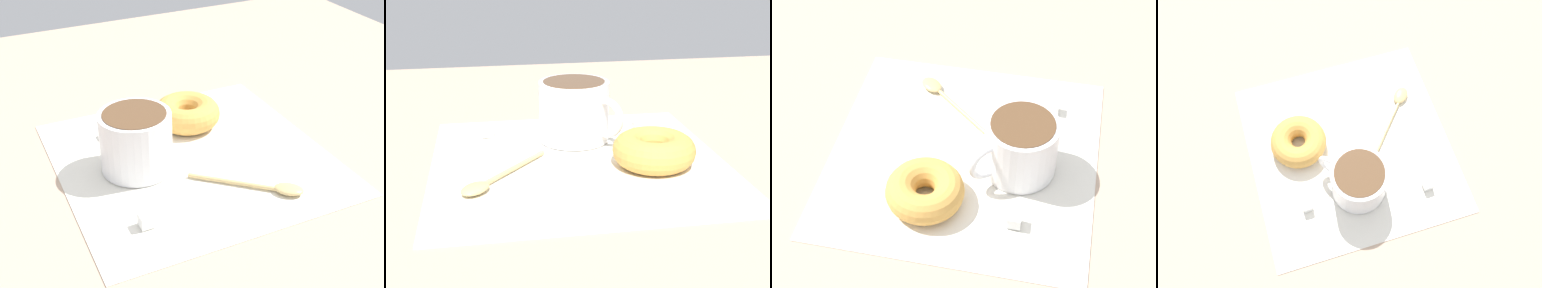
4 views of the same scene
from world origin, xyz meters
TOP-DOWN VIEW (x-y plane):
  - ground_plane at (0.00, 0.00)cm, footprint 120.00×120.00cm
  - napkin at (1.80, -1.27)cm, footprint 35.14×35.14cm
  - coffee_cup at (9.12, -2.24)cm, footprint 10.59×10.10cm
  - donut at (-1.44, -9.68)cm, footprint 9.74×9.74cm
  - spoon at (-3.73, 9.56)cm, footprint 11.65×10.55cm
  - sugar_cube at (12.52, 9.22)cm, footprint 1.60×1.60cm
  - sugar_cube_extra at (9.82, -11.28)cm, footprint 1.63×1.63cm

SIDE VIEW (x-z plane):
  - ground_plane at x=0.00cm, z-range -2.00..0.00cm
  - napkin at x=1.80cm, z-range 0.00..0.30cm
  - spoon at x=-3.73cm, z-range 0.25..1.15cm
  - sugar_cube at x=12.52cm, z-range 0.30..1.90cm
  - sugar_cube_extra at x=9.82cm, z-range 0.30..1.93cm
  - donut at x=-1.44cm, z-range 0.30..4.02cm
  - coffee_cup at x=9.12cm, z-range 0.45..8.38cm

